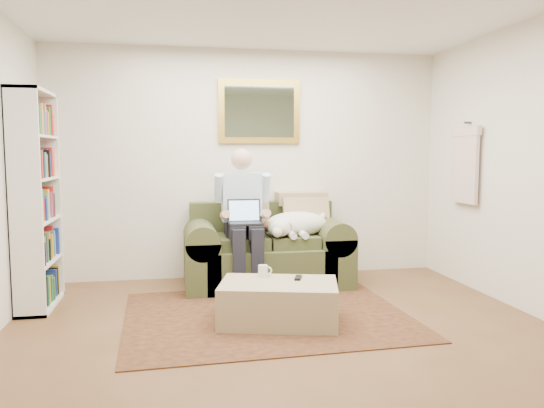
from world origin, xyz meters
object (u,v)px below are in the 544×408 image
object	(u,v)px
seated_man	(244,220)
ottoman	(279,303)
laptop	(245,217)
sleeping_dog	(297,224)
bookshelf	(36,200)
sofa	(266,257)
coffee_mug	(263,271)

from	to	relation	value
seated_man	ottoman	world-z (taller)	seated_man
seated_man	laptop	size ratio (longest dim) A/B	4.33
sleeping_dog	laptop	bearing A→B (deg)	-166.36
seated_man	bookshelf	bearing A→B (deg)	-172.43
sofa	bookshelf	size ratio (longest dim) A/B	0.88
sofa	laptop	bearing A→B (deg)	-138.98
laptop	coffee_mug	world-z (taller)	laptop
laptop	bookshelf	xyz separation A→B (m)	(-1.96, -0.19, 0.22)
laptop	coffee_mug	size ratio (longest dim) A/B	3.41
sofa	seated_man	size ratio (longest dim) A/B	1.19
sleeping_dog	sofa	bearing A→B (deg)	164.26
seated_man	laptop	xyz separation A→B (m)	(0.00, -0.07, 0.04)
sofa	ottoman	size ratio (longest dim) A/B	1.81
seated_man	sleeping_dog	world-z (taller)	seated_man
sofa	seated_man	bearing A→B (deg)	-148.55
sofa	ottoman	bearing A→B (deg)	-95.38
sofa	coffee_mug	distance (m)	1.11
laptop	coffee_mug	bearing A→B (deg)	-87.05
ottoman	coffee_mug	size ratio (longest dim) A/B	9.70
seated_man	coffee_mug	xyz separation A→B (m)	(0.04, -0.92, -0.34)
sleeping_dog	ottoman	world-z (taller)	sleeping_dog
sofa	bookshelf	bearing A→B (deg)	-169.26
seated_man	sofa	bearing A→B (deg)	31.45
sleeping_dog	ottoman	size ratio (longest dim) A/B	0.75
seated_man	laptop	world-z (taller)	seated_man
coffee_mug	laptop	bearing A→B (deg)	92.95
sleeping_dog	bookshelf	size ratio (longest dim) A/B	0.36
sofa	laptop	size ratio (longest dim) A/B	5.15
sleeping_dog	ottoman	distance (m)	1.40
sofa	laptop	world-z (taller)	laptop
sofa	bookshelf	distance (m)	2.37
laptop	ottoman	distance (m)	1.25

